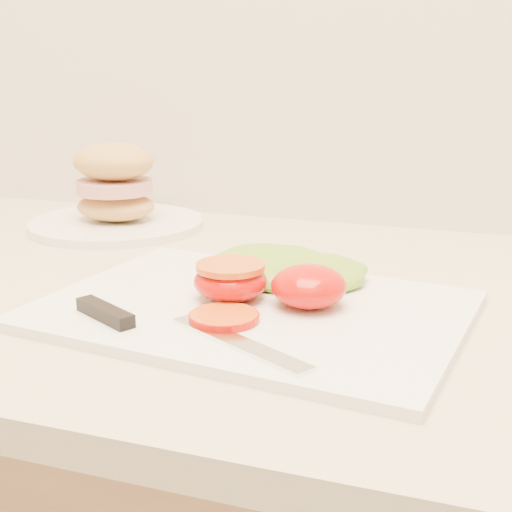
% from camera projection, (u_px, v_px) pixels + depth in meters
% --- Properties ---
extents(cutting_board, '(0.42, 0.32, 0.01)m').
position_uv_depth(cutting_board, '(253.00, 310.00, 0.67)').
color(cutting_board, white).
rests_on(cutting_board, counter).
extents(tomato_half_dome, '(0.07, 0.07, 0.04)m').
position_uv_depth(tomato_half_dome, '(309.00, 286.00, 0.66)').
color(tomato_half_dome, '#D30600').
rests_on(tomato_half_dome, cutting_board).
extents(tomato_half_cut, '(0.07, 0.07, 0.04)m').
position_uv_depth(tomato_half_cut, '(231.00, 280.00, 0.68)').
color(tomato_half_cut, '#D30600').
rests_on(tomato_half_cut, cutting_board).
extents(tomato_slice_0, '(0.06, 0.06, 0.01)m').
position_uv_depth(tomato_slice_0, '(224.00, 317.00, 0.63)').
color(tomato_slice_0, orange).
rests_on(tomato_slice_0, cutting_board).
extents(lettuce_leaf_0, '(0.15, 0.11, 0.03)m').
position_uv_depth(lettuce_leaf_0, '(273.00, 267.00, 0.74)').
color(lettuce_leaf_0, '#91C032').
rests_on(lettuce_leaf_0, cutting_board).
extents(lettuce_leaf_1, '(0.13, 0.12, 0.02)m').
position_uv_depth(lettuce_leaf_1, '(318.00, 273.00, 0.73)').
color(lettuce_leaf_1, '#91C032').
rests_on(lettuce_leaf_1, cutting_board).
extents(knife, '(0.24, 0.09, 0.01)m').
position_uv_depth(knife, '(155.00, 324.00, 0.61)').
color(knife, silver).
rests_on(knife, cutting_board).
extents(sandwich_plate, '(0.24, 0.24, 0.12)m').
position_uv_depth(sandwich_plate, '(115.00, 198.00, 1.00)').
color(sandwich_plate, white).
rests_on(sandwich_plate, counter).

